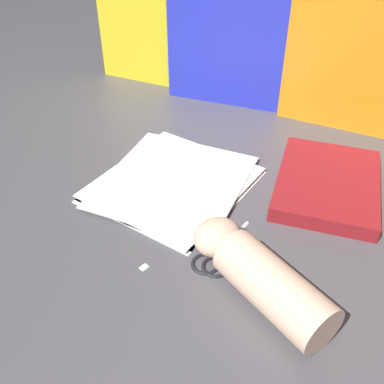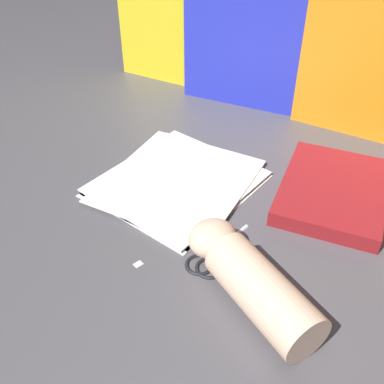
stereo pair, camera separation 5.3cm
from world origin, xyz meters
TOP-DOWN VIEW (x-y plane):
  - ground_plane at (0.00, 0.00)m, footprint 6.00×6.00m
  - backdrop_panel_center at (-0.03, 0.46)m, footprint 0.64×0.12m
  - paper_stack at (-0.12, 0.05)m, footprint 0.31×0.33m
  - book_closed at (0.16, 0.19)m, footprint 0.25×0.30m
  - scissors at (0.04, -0.09)m, footprint 0.10×0.16m
  - hand_forearm at (0.14, -0.12)m, footprint 0.28×0.19m
  - paper_scrap_near at (-0.05, -0.17)m, footprint 0.01×0.02m
  - paper_scrap_mid at (0.14, -0.12)m, footprint 0.03×0.03m

SIDE VIEW (x-z plane):
  - ground_plane at x=0.00m, z-range 0.00..0.00m
  - paper_scrap_near at x=-0.05m, z-range 0.00..0.00m
  - paper_scrap_mid at x=0.14m, z-range 0.00..0.00m
  - scissors at x=0.04m, z-range 0.00..0.01m
  - paper_stack at x=-0.12m, z-range 0.00..0.01m
  - book_closed at x=0.16m, z-range 0.00..0.03m
  - hand_forearm at x=0.14m, z-range 0.00..0.08m
  - backdrop_panel_center at x=-0.03m, z-range 0.00..0.41m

